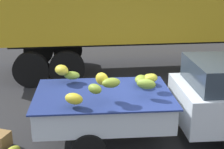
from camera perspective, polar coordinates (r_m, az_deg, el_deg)
ground at (r=6.87m, az=7.46°, el=-11.80°), size 220.00×220.00×0.00m
curb_strip at (r=15.77m, az=0.37°, el=6.24°), size 80.00×0.80×0.16m
pickup_truck at (r=6.79m, az=14.78°, el=-4.34°), size 4.83×1.88×1.70m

